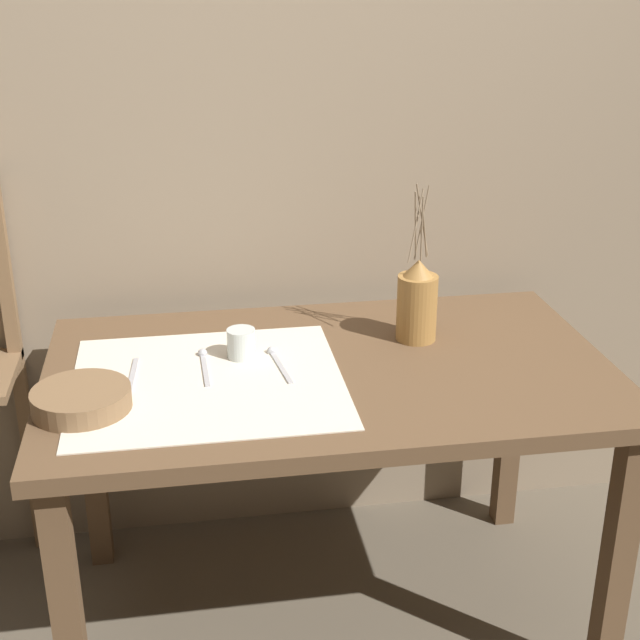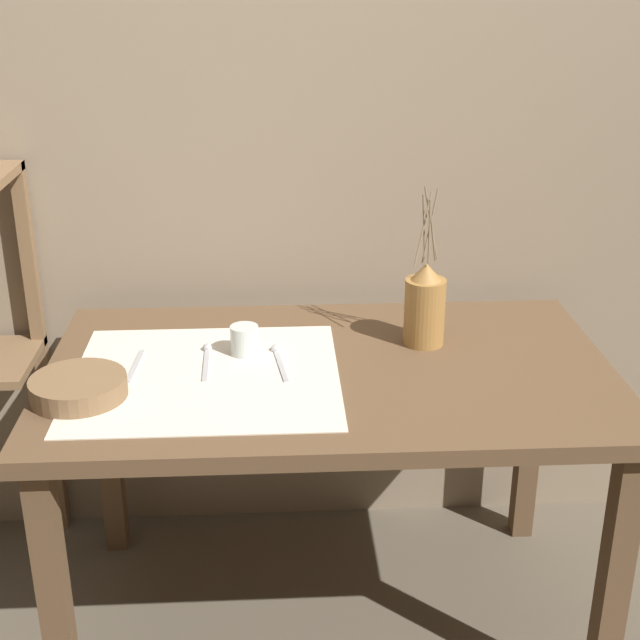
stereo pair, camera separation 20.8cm
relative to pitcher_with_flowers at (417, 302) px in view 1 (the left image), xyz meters
name	(u,v)px [view 1 (the left image)]	position (x,y,z in m)	size (l,w,h in m)	color
ground_plane	(328,614)	(-0.25, -0.12, -0.85)	(12.00, 12.00, 0.00)	brown
stone_wall_back	(298,135)	(-0.25, 0.39, 0.35)	(7.00, 0.06, 2.40)	gray
wooden_table	(329,399)	(-0.25, -0.12, -0.19)	(1.35, 0.81, 0.75)	brown
linen_cloth	(208,381)	(-0.54, -0.16, -0.10)	(0.62, 0.56, 0.00)	beige
pitcher_with_flowers	(417,302)	(0.00, 0.00, 0.00)	(0.10, 0.10, 0.40)	olive
wooden_bowl	(81,400)	(-0.81, -0.26, -0.08)	(0.21, 0.21, 0.05)	brown
glass_tumbler_near	(241,343)	(-0.45, -0.05, -0.06)	(0.07, 0.07, 0.07)	silver
knife_center	(133,374)	(-0.71, -0.11, -0.10)	(0.02, 0.18, 0.00)	#A8A8AD
spoon_inner	(204,359)	(-0.54, -0.05, -0.09)	(0.02, 0.19, 0.02)	#A8A8AD
spoon_outer	(275,357)	(-0.37, -0.07, -0.09)	(0.04, 0.19, 0.02)	#A8A8AD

